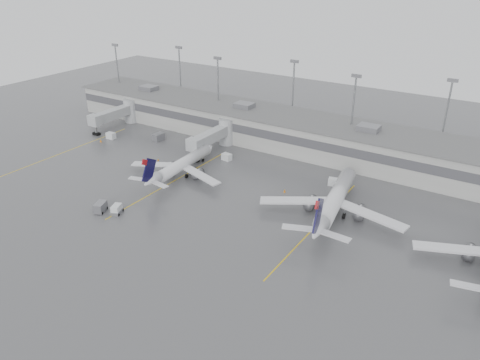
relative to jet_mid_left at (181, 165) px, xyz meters
The scene contains 17 objects.
ground 33.02m from the jet_mid_left, 56.89° to the right, with size 260.00×260.00×0.00m, color #4F4F51.
terminal 35.36m from the jet_mid_left, 59.42° to the left, with size 152.00×17.00×9.45m.
light_masts 41.47m from the jet_mid_left, 63.58° to the left, with size 142.40×8.00×20.60m.
jet_bridge_left 41.70m from the jet_mid_left, 154.18° to the left, with size 4.00×17.20×7.00m.
jet_bridge_right 18.36m from the jet_mid_left, 97.90° to the left, with size 4.00×17.20×7.00m.
stand_markings 18.53m from the jet_mid_left, 11.22° to the right, with size 105.25×40.00×0.01m.
jet_mid_left is the anchor object (origin of this frame).
jet_mid_right 36.62m from the jet_mid_left, ahead, with size 28.25×31.90×10.37m.
baggage_tug 20.64m from the jet_mid_left, 88.46° to the right, with size 2.60×3.19×1.78m.
baggage_cart 21.96m from the jet_mid_left, 96.95° to the right, with size 2.69×3.41×1.92m.
gse_uld_a 32.99m from the jet_mid_left, 164.94° to the left, with size 2.41×1.60×1.70m, color silver.
gse_uld_b 13.88m from the jet_mid_left, 74.27° to the left, with size 2.34×1.56×1.66m, color silver.
gse_uld_c 34.62m from the jet_mid_left, 24.17° to the left, with size 2.28×1.52×1.61m, color silver.
gse_loader 24.62m from the jet_mid_left, 143.37° to the left, with size 1.97×3.16×1.97m, color slate.
cone_a 32.68m from the jet_mid_left, behind, with size 0.50×0.50×0.79m, color orange.
cone_b 11.12m from the jet_mid_left, 160.33° to the left, with size 0.41×0.41×0.65m, color orange.
cone_c 24.75m from the jet_mid_left, 12.34° to the left, with size 0.46×0.46×0.73m, color orange.
Camera 1 is at (46.04, -47.40, 45.39)m, focal length 35.00 mm.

